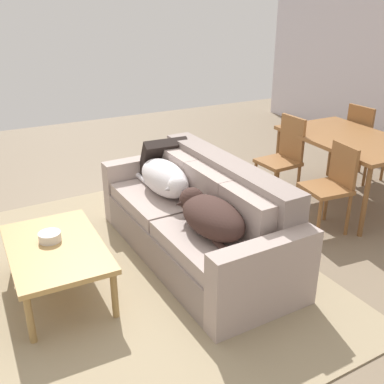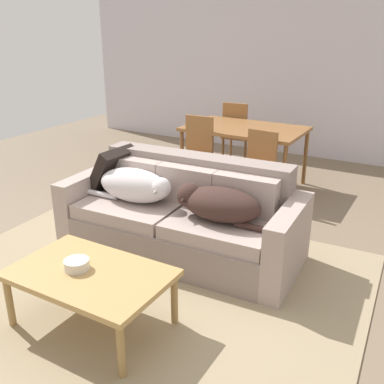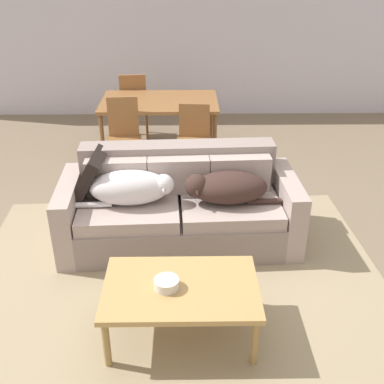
{
  "view_description": "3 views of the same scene",
  "coord_description": "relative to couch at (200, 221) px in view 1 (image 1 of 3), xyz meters",
  "views": [
    {
      "loc": [
        3.22,
        -1.47,
        2.22
      ],
      "look_at": [
        -0.2,
        0.27,
        0.52
      ],
      "focal_mm": 43.08,
      "sensor_mm": 36.0,
      "label": 1
    },
    {
      "loc": [
        1.95,
        -2.93,
        1.99
      ],
      "look_at": [
        0.15,
        0.2,
        0.62
      ],
      "focal_mm": 41.62,
      "sensor_mm": 36.0,
      "label": 2
    },
    {
      "loc": [
        0.1,
        -3.54,
        2.5
      ],
      "look_at": [
        0.15,
        0.11,
        0.56
      ],
      "focal_mm": 43.61,
      "sensor_mm": 36.0,
      "label": 3
    }
  ],
  "objects": [
    {
      "name": "dog_on_right_cushion",
      "position": [
        0.41,
        -0.13,
        0.27
      ],
      "size": [
        0.86,
        0.41,
        0.28
      ],
      "rotation": [
        0.0,
        0.0,
        0.05
      ],
      "color": "#382420",
      "rests_on": "couch"
    },
    {
      "name": "dining_chair_near_left",
      "position": [
        -0.67,
        1.41,
        0.18
      ],
      "size": [
        0.43,
        0.43,
        0.94
      ],
      "rotation": [
        0.0,
        0.0,
        0.07
      ],
      "color": "brown",
      "rests_on": "ground"
    },
    {
      "name": "area_rug",
      "position": [
        0.0,
        -0.95,
        -0.33
      ],
      "size": [
        3.63,
        3.52,
        0.01
      ],
      "primitive_type": "cube",
      "rotation": [
        0.0,
        0.0,
        0.05
      ],
      "color": "#9C8A6A",
      "rests_on": "ground"
    },
    {
      "name": "dining_chair_far_left",
      "position": [
        -0.66,
        2.6,
        0.19
      ],
      "size": [
        0.44,
        0.44,
        0.95
      ],
      "rotation": [
        0.0,
        0.0,
        3.23
      ],
      "color": "brown",
      "rests_on": "ground"
    },
    {
      "name": "throw_pillow_by_left_arm",
      "position": [
        -0.81,
        0.02,
        0.33
      ],
      "size": [
        0.33,
        0.46,
        0.44
      ],
      "primitive_type": "cube",
      "rotation": [
        0.0,
        0.52,
        -0.05
      ],
      "color": "black",
      "rests_on": "couch"
    },
    {
      "name": "dining_table",
      "position": [
        -0.27,
        1.97,
        0.36
      ],
      "size": [
        1.47,
        0.94,
        0.76
      ],
      "color": "brown",
      "rests_on": "ground"
    },
    {
      "name": "couch",
      "position": [
        0.0,
        0.0,
        0.0
      ],
      "size": [
        2.19,
        1.0,
        0.86
      ],
      "rotation": [
        0.0,
        0.0,
        0.05
      ],
      "color": "gray",
      "rests_on": "ground"
    },
    {
      "name": "bowl_on_coffee_table",
      "position": [
        -0.07,
        -1.27,
        0.13
      ],
      "size": [
        0.17,
        0.17,
        0.07
      ],
      "primitive_type": "cylinder",
      "color": "silver",
      "rests_on": "coffee_table"
    },
    {
      "name": "dog_on_left_cushion",
      "position": [
        -0.41,
        -0.14,
        0.28
      ],
      "size": [
        0.86,
        0.37,
        0.31
      ],
      "rotation": [
        0.0,
        0.0,
        0.05
      ],
      "color": "silver",
      "rests_on": "couch"
    },
    {
      "name": "ground_plane",
      "position": [
        -0.03,
        -0.23,
        -0.34
      ],
      "size": [
        10.0,
        10.0,
        0.0
      ],
      "primitive_type": "plane",
      "color": "#796851"
    },
    {
      "name": "dining_chair_near_right",
      "position": [
        0.16,
        1.36,
        0.16
      ],
      "size": [
        0.43,
        0.43,
        0.87
      ],
      "rotation": [
        0.0,
        0.0,
        -0.09
      ],
      "color": "brown",
      "rests_on": "ground"
    },
    {
      "name": "coffee_table",
      "position": [
        0.02,
        -1.25,
        0.05
      ],
      "size": [
        1.07,
        0.69,
        0.43
      ],
      "color": "tan",
      "rests_on": "ground"
    }
  ]
}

